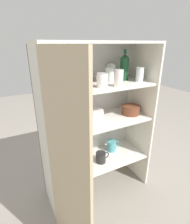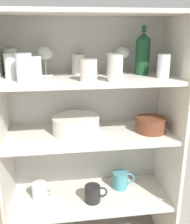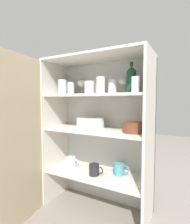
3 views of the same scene
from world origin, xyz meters
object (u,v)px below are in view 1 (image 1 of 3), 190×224
object	(u,v)px
plate_stack_white	(88,116)
mixing_bowl_large	(131,109)
coffee_mug_primary	(112,146)
wine_bottle	(124,67)

from	to	relation	value
plate_stack_white	mixing_bowl_large	world-z (taller)	plate_stack_white
plate_stack_white	coffee_mug_primary	bearing A→B (deg)	7.53
mixing_bowl_large	coffee_mug_primary	bearing A→B (deg)	151.28
mixing_bowl_large	coffee_mug_primary	world-z (taller)	mixing_bowl_large
wine_bottle	coffee_mug_primary	world-z (taller)	wine_bottle
wine_bottle	coffee_mug_primary	distance (m)	0.75
wine_bottle	mixing_bowl_large	size ratio (longest dim) A/B	1.55
plate_stack_white	mixing_bowl_large	distance (m)	0.40
coffee_mug_primary	wine_bottle	bearing A→B (deg)	-1.02
wine_bottle	mixing_bowl_large	distance (m)	0.38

